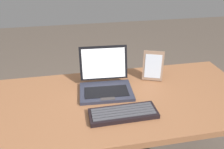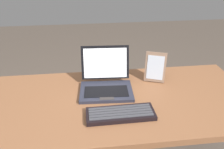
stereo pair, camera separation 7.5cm
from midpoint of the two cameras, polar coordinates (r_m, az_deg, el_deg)
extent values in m
cube|color=brown|center=(1.24, -5.14, -7.44)|extent=(1.77, 0.69, 0.04)
cylinder|color=black|center=(1.92, 20.15, -7.69)|extent=(0.05, 0.05, 0.67)
cube|color=#242532|center=(1.29, -3.19, -4.46)|extent=(0.32, 0.23, 0.02)
cube|color=black|center=(1.27, -3.15, -4.46)|extent=(0.26, 0.13, 0.00)
cube|color=#2F2A29|center=(1.21, -2.89, -6.20)|extent=(0.08, 0.04, 0.00)
cube|color=black|center=(1.34, -3.79, 3.04)|extent=(0.29, 0.08, 0.20)
cube|color=white|center=(1.34, -3.77, 2.88)|extent=(0.26, 0.07, 0.17)
cube|color=yellow|center=(1.34, -3.76, 2.60)|extent=(0.25, 0.02, 0.01)
cube|color=black|center=(1.12, 0.99, -10.08)|extent=(0.34, 0.13, 0.02)
cube|color=#38383D|center=(1.08, 1.44, -10.80)|extent=(0.31, 0.02, 0.00)
cube|color=#38383D|center=(1.10, 1.21, -10.16)|extent=(0.31, 0.02, 0.00)
cube|color=#38383D|center=(1.11, 0.99, -9.54)|extent=(0.31, 0.02, 0.00)
cube|color=#38383D|center=(1.13, 0.78, -8.94)|extent=(0.31, 0.02, 0.00)
cube|color=#38383D|center=(1.14, 0.57, -8.35)|extent=(0.31, 0.02, 0.00)
cube|color=#846550|center=(1.40, 9.06, 2.20)|extent=(0.14, 0.09, 0.19)
cube|color=silver|center=(1.39, 9.05, 2.07)|extent=(0.11, 0.06, 0.15)
cube|color=#846550|center=(1.46, 8.84, -0.11)|extent=(0.02, 0.02, 0.03)
camera|label=1|loc=(0.04, -91.76, -0.98)|focal=35.38mm
camera|label=2|loc=(0.04, 88.24, 0.98)|focal=35.38mm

